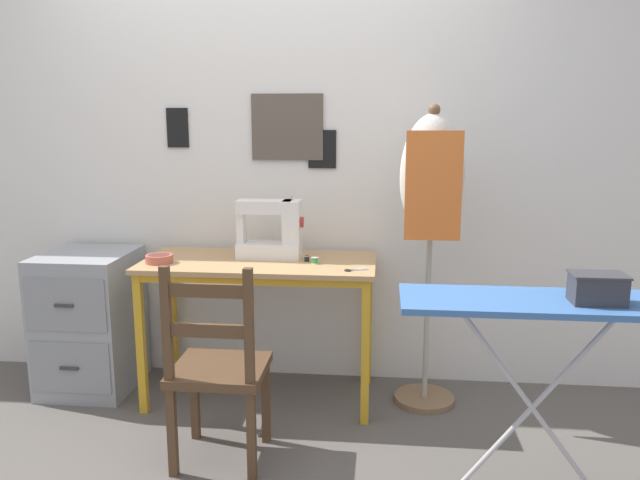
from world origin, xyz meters
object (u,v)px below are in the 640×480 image
at_px(scissors, 352,270).
at_px(dress_form, 431,193).
at_px(filing_cabinet, 90,321).
at_px(thread_spool_near_machine, 307,259).
at_px(ironing_board, 539,312).
at_px(sewing_machine, 273,231).
at_px(wooden_chair, 218,370).
at_px(fabric_bowl, 159,259).
at_px(thread_spool_mid_table, 315,260).
at_px(storage_box, 597,288).

xyz_separation_m(scissors, dress_form, (0.38, 0.20, 0.36)).
bearing_deg(filing_cabinet, thread_spool_near_machine, -2.30).
bearing_deg(scissors, ironing_board, -42.83).
distance_m(dress_form, ironing_board, 0.99).
xyz_separation_m(sewing_machine, wooden_chair, (-0.12, -0.73, -0.48)).
height_order(sewing_machine, ironing_board, sewing_machine).
xyz_separation_m(fabric_bowl, dress_form, (1.38, 0.14, 0.34)).
bearing_deg(fabric_bowl, wooden_chair, -51.15).
xyz_separation_m(wooden_chair, filing_cabinet, (-0.92, 0.70, -0.04)).
distance_m(thread_spool_mid_table, dress_form, 0.68).
bearing_deg(wooden_chair, thread_spool_mid_table, 60.24).
relative_size(fabric_bowl, thread_spool_mid_table, 3.46).
relative_size(thread_spool_near_machine, storage_box, 0.17).
distance_m(ironing_board, storage_box, 0.22).
bearing_deg(thread_spool_mid_table, wooden_chair, -119.76).
xyz_separation_m(sewing_machine, thread_spool_near_machine, (0.19, -0.08, -0.13)).
relative_size(wooden_chair, filing_cabinet, 1.19).
relative_size(sewing_machine, dress_form, 0.22).
bearing_deg(scissors, thread_spool_mid_table, 147.34).
bearing_deg(thread_spool_near_machine, ironing_board, -40.58).
height_order(thread_spool_mid_table, wooden_chair, wooden_chair).
xyz_separation_m(scissors, thread_spool_near_machine, (-0.24, 0.16, 0.01)).
distance_m(scissors, storage_box, 1.16).
bearing_deg(thread_spool_mid_table, storage_box, -36.67).
bearing_deg(thread_spool_mid_table, fabric_bowl, -175.24).
relative_size(sewing_machine, storage_box, 1.83).
relative_size(sewing_machine, thread_spool_mid_table, 8.77).
xyz_separation_m(dress_form, storage_box, (0.53, -0.90, -0.23)).
height_order(fabric_bowl, thread_spool_mid_table, fabric_bowl).
distance_m(scissors, ironing_board, 0.99).
relative_size(sewing_machine, scissors, 2.95).
bearing_deg(wooden_chair, ironing_board, -8.15).
distance_m(fabric_bowl, thread_spool_near_machine, 0.76).
bearing_deg(ironing_board, storage_box, -9.09).
bearing_deg(sewing_machine, scissors, -29.08).
bearing_deg(scissors, fabric_bowl, 176.49).
bearing_deg(storage_box, wooden_chair, 171.72).
xyz_separation_m(thread_spool_mid_table, storage_box, (1.12, -0.83, 0.12)).
bearing_deg(dress_form, thread_spool_near_machine, -176.18).
height_order(wooden_chair, dress_form, dress_form).
height_order(scissors, thread_spool_near_machine, thread_spool_near_machine).
relative_size(fabric_bowl, wooden_chair, 0.15).
height_order(thread_spool_near_machine, dress_form, dress_form).
distance_m(scissors, wooden_chair, 0.81).
bearing_deg(storage_box, dress_form, 120.56).
height_order(thread_spool_near_machine, storage_box, storage_box).
bearing_deg(dress_form, scissors, -152.56).
relative_size(thread_spool_near_machine, dress_form, 0.02).
distance_m(sewing_machine, scissors, 0.52).
bearing_deg(scissors, dress_form, 27.44).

